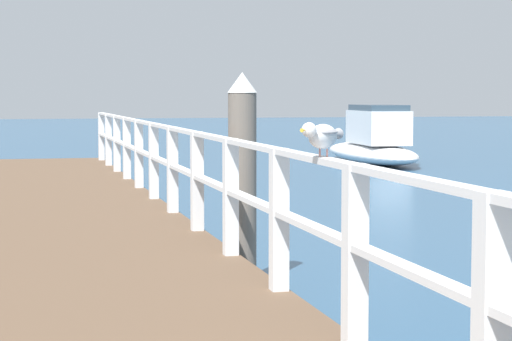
{
  "coord_description": "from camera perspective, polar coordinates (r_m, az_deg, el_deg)",
  "views": [
    {
      "loc": [
        -0.6,
        0.5,
        1.91
      ],
      "look_at": [
        2.11,
        11.48,
        1.04
      ],
      "focal_mm": 69.32,
      "sensor_mm": 36.0,
      "label": 1
    }
  ],
  "objects": [
    {
      "name": "pier_deck",
      "position": [
        10.85,
        -10.55,
        -4.43
      ],
      "size": [
        2.6,
        22.4,
        0.52
      ],
      "primitive_type": "cube",
      "color": "brown",
      "rests_on": "ground_plane"
    },
    {
      "name": "dock_piling_far",
      "position": [
        9.78,
        -0.79,
        -0.51
      ],
      "size": [
        0.29,
        0.29,
        2.13
      ],
      "color": "#6B6056",
      "rests_on": "ground_plane"
    },
    {
      "name": "pier_railing",
      "position": [
        10.89,
        -4.19,
        0.37
      ],
      "size": [
        0.12,
        20.92,
        1.01
      ],
      "color": "white",
      "rests_on": "pier_deck"
    },
    {
      "name": "boat_1",
      "position": [
        27.54,
        6.79,
        1.52
      ],
      "size": [
        2.11,
        6.14,
        1.63
      ],
      "rotation": [
        0.0,
        0.0,
        3.09
      ],
      "color": "white",
      "rests_on": "ground_plane"
    },
    {
      "name": "seagull_background",
      "position": [
        5.98,
        3.84,
        2.06
      ],
      "size": [
        0.37,
        0.37,
        0.21
      ],
      "rotation": [
        0.0,
        0.0,
        2.35
      ],
      "color": "white",
      "rests_on": "pier_railing"
    }
  ]
}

